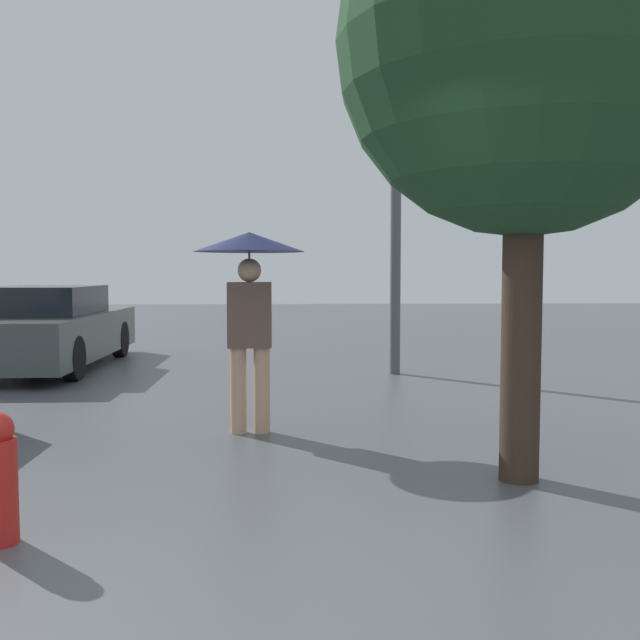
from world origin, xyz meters
name	(u,v)px	position (x,y,z in m)	size (l,w,h in m)	color
pedestrian	(249,276)	(0.03, 3.85, 1.42)	(0.99, 0.99, 1.81)	tan
parked_car_farthest	(50,329)	(-3.20, 8.41, 0.59)	(1.63, 4.44, 1.25)	#4C514C
tree	(527,47)	(1.97, 2.28, 2.96)	(2.58, 2.58, 4.27)	#38281E
street_lamp	(396,222)	(1.93, 7.52, 2.16)	(0.27, 0.27, 3.78)	#515456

